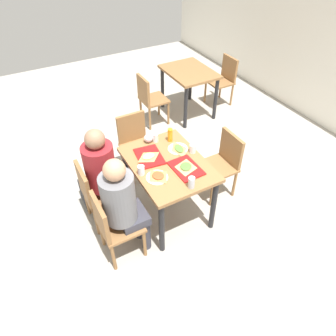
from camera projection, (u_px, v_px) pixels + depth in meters
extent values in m
cube|color=#9E998E|center=(168.00, 211.00, 3.79)|extent=(10.00, 10.00, 0.02)
cube|color=olive|center=(168.00, 164.00, 3.28)|extent=(1.01, 0.76, 0.04)
cylinder|color=black|center=(127.00, 176.00, 3.72)|extent=(0.06, 0.06, 0.73)
cylinder|color=black|center=(162.00, 228.00, 3.13)|extent=(0.06, 0.06, 0.73)
cylinder|color=black|center=(173.00, 159.00, 3.95)|extent=(0.06, 0.06, 0.73)
cylinder|color=black|center=(214.00, 205.00, 3.36)|extent=(0.06, 0.06, 0.73)
cube|color=olive|center=(103.00, 193.00, 3.42)|extent=(0.40, 0.40, 0.03)
cube|color=olive|center=(84.00, 185.00, 3.21)|extent=(0.38, 0.04, 0.40)
cylinder|color=olive|center=(114.00, 192.00, 3.74)|extent=(0.04, 0.04, 0.41)
cylinder|color=olive|center=(125.00, 211.00, 3.52)|extent=(0.04, 0.04, 0.41)
cylinder|color=olive|center=(87.00, 202.00, 3.62)|extent=(0.04, 0.04, 0.41)
cylinder|color=olive|center=(97.00, 222.00, 3.39)|extent=(0.04, 0.04, 0.41)
cube|color=olive|center=(121.00, 225.00, 3.09)|extent=(0.40, 0.40, 0.03)
cube|color=olive|center=(100.00, 218.00, 2.88)|extent=(0.38, 0.04, 0.40)
cylinder|color=olive|center=(131.00, 221.00, 3.41)|extent=(0.04, 0.04, 0.41)
cylinder|color=olive|center=(145.00, 243.00, 3.18)|extent=(0.04, 0.04, 0.41)
cylinder|color=olive|center=(102.00, 233.00, 3.28)|extent=(0.04, 0.04, 0.41)
cylinder|color=olive|center=(114.00, 257.00, 3.06)|extent=(0.04, 0.04, 0.41)
cube|color=olive|center=(217.00, 167.00, 3.75)|extent=(0.40, 0.40, 0.03)
cube|color=olive|center=(231.00, 149.00, 3.67)|extent=(0.38, 0.04, 0.40)
cylinder|color=olive|center=(212.00, 193.00, 3.72)|extent=(0.04, 0.04, 0.41)
cylinder|color=olive|center=(197.00, 176.00, 3.94)|extent=(0.04, 0.04, 0.41)
cylinder|color=olive|center=(234.00, 184.00, 3.84)|extent=(0.04, 0.04, 0.41)
cylinder|color=olive|center=(218.00, 168.00, 4.07)|extent=(0.04, 0.04, 0.41)
cube|color=olive|center=(138.00, 148.00, 4.03)|extent=(0.40, 0.40, 0.03)
cube|color=olive|center=(131.00, 127.00, 4.01)|extent=(0.04, 0.38, 0.40)
cylinder|color=olive|center=(156.00, 164.00, 4.13)|extent=(0.04, 0.04, 0.41)
cylinder|color=olive|center=(133.00, 172.00, 4.00)|extent=(0.04, 0.04, 0.41)
cylinder|color=olive|center=(145.00, 150.00, 4.35)|extent=(0.04, 0.04, 0.41)
cylinder|color=olive|center=(123.00, 158.00, 4.23)|extent=(0.04, 0.04, 0.41)
cylinder|color=#383842|center=(122.00, 194.00, 3.69)|extent=(0.10, 0.10, 0.44)
cylinder|color=#383842|center=(127.00, 203.00, 3.59)|extent=(0.10, 0.10, 0.44)
cube|color=#383842|center=(114.00, 185.00, 3.43)|extent=(0.32, 0.28, 0.10)
cylinder|color=maroon|center=(100.00, 167.00, 3.18)|extent=(0.32, 0.32, 0.52)
sphere|color=#8C664C|center=(95.00, 139.00, 2.95)|extent=(0.20, 0.20, 0.20)
cylinder|color=#383842|center=(139.00, 223.00, 3.36)|extent=(0.10, 0.10, 0.44)
cylinder|color=#383842|center=(146.00, 234.00, 3.25)|extent=(0.10, 0.10, 0.44)
cube|color=#383842|center=(132.00, 216.00, 3.09)|extent=(0.32, 0.28, 0.10)
cylinder|color=slate|center=(119.00, 198.00, 2.85)|extent=(0.32, 0.32, 0.52)
sphere|color=tan|center=(114.00, 170.00, 2.62)|extent=(0.20, 0.20, 0.20)
cube|color=#B21414|center=(149.00, 157.00, 3.33)|extent=(0.39, 0.30, 0.02)
cube|color=#B21414|center=(186.00, 168.00, 3.19)|extent=(0.37, 0.27, 0.02)
cylinder|color=white|center=(178.00, 149.00, 3.44)|extent=(0.22, 0.22, 0.01)
cylinder|color=white|center=(157.00, 177.00, 3.09)|extent=(0.22, 0.22, 0.01)
pyramid|color=tan|center=(149.00, 157.00, 3.31)|extent=(0.17, 0.22, 0.01)
ellipsoid|color=#D8C67F|center=(149.00, 156.00, 3.30)|extent=(0.12, 0.15, 0.01)
pyramid|color=#DBAD60|center=(186.00, 167.00, 3.18)|extent=(0.25, 0.25, 0.01)
ellipsoid|color=#4C7233|center=(186.00, 166.00, 3.18)|extent=(0.18, 0.17, 0.01)
pyramid|color=tan|center=(179.00, 149.00, 3.42)|extent=(0.24, 0.16, 0.01)
ellipsoid|color=#4C7233|center=(179.00, 148.00, 3.42)|extent=(0.17, 0.11, 0.01)
pyramid|color=#C68C47|center=(158.00, 176.00, 3.09)|extent=(0.21, 0.20, 0.01)
ellipsoid|color=#B74723|center=(158.00, 175.00, 3.08)|extent=(0.15, 0.14, 0.01)
cylinder|color=white|center=(193.00, 148.00, 3.37)|extent=(0.07, 0.07, 0.10)
cylinder|color=white|center=(141.00, 170.00, 3.10)|extent=(0.07, 0.07, 0.10)
cylinder|color=white|center=(155.00, 137.00, 3.52)|extent=(0.07, 0.07, 0.10)
cylinder|color=#B7BCC6|center=(191.00, 183.00, 2.95)|extent=(0.07, 0.07, 0.12)
cylinder|color=orange|center=(170.00, 135.00, 3.51)|extent=(0.06, 0.06, 0.16)
sphere|color=silver|center=(148.00, 138.00, 3.51)|extent=(0.10, 0.10, 0.10)
cube|color=black|center=(89.00, 194.00, 3.80)|extent=(0.33, 0.17, 0.28)
cube|color=olive|center=(189.00, 72.00, 5.01)|extent=(0.90, 0.70, 0.04)
cylinder|color=black|center=(162.00, 88.00, 5.41)|extent=(0.06, 0.06, 0.73)
cylinder|color=black|center=(186.00, 108.00, 4.90)|extent=(0.06, 0.06, 0.73)
cylinder|color=black|center=(191.00, 81.00, 5.62)|extent=(0.06, 0.06, 0.73)
cylinder|color=black|center=(216.00, 99.00, 5.11)|extent=(0.06, 0.06, 0.73)
cube|color=olive|center=(154.00, 100.00, 4.99)|extent=(0.40, 0.40, 0.03)
cube|color=olive|center=(143.00, 90.00, 4.78)|extent=(0.38, 0.04, 0.40)
cylinder|color=olive|center=(159.00, 104.00, 5.31)|extent=(0.04, 0.04, 0.41)
cylinder|color=olive|center=(168.00, 113.00, 5.08)|extent=(0.04, 0.04, 0.41)
cylinder|color=olive|center=(141.00, 109.00, 5.18)|extent=(0.04, 0.04, 0.41)
cylinder|color=olive|center=(150.00, 119.00, 4.96)|extent=(0.04, 0.04, 0.41)
cube|color=olive|center=(220.00, 82.00, 5.46)|extent=(0.40, 0.40, 0.03)
cube|color=olive|center=(229.00, 68.00, 5.39)|extent=(0.38, 0.04, 0.40)
cylinder|color=olive|center=(216.00, 100.00, 5.43)|extent=(0.04, 0.04, 0.41)
cylinder|color=olive|center=(205.00, 91.00, 5.66)|extent=(0.04, 0.04, 0.41)
cylinder|color=olive|center=(232.00, 95.00, 5.56)|extent=(0.04, 0.04, 0.41)
cylinder|color=olive|center=(220.00, 87.00, 5.78)|extent=(0.04, 0.04, 0.41)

